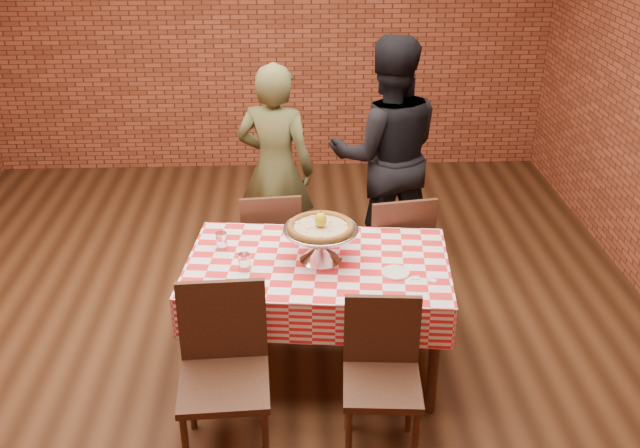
{
  "coord_description": "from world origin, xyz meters",
  "views": [
    {
      "loc": [
        0.22,
        -3.99,
        2.83
      ],
      "look_at": [
        0.38,
        -0.24,
        0.94
      ],
      "focal_mm": 40.33,
      "sensor_mm": 36.0,
      "label": 1
    }
  ],
  "objects_px": {
    "pizza_stand": "(321,244)",
    "condiment_caddy": "(336,227)",
    "water_glass_right": "(222,241)",
    "chair_far_right": "(393,250)",
    "diner_olive": "(276,169)",
    "water_glass_left": "(244,262)",
    "pizza": "(321,228)",
    "chair_near_right": "(382,387)",
    "chair_far_left": "(270,244)",
    "chair_near_left": "(224,381)",
    "table": "(318,316)",
    "diner_black": "(387,155)"
  },
  "relations": [
    {
      "from": "pizza",
      "to": "diner_olive",
      "type": "height_order",
      "value": "diner_olive"
    },
    {
      "from": "diner_olive",
      "to": "water_glass_left",
      "type": "bearing_deg",
      "value": 100.06
    },
    {
      "from": "water_glass_right",
      "to": "chair_far_left",
      "type": "relative_size",
      "value": 0.12
    },
    {
      "from": "chair_far_left",
      "to": "condiment_caddy",
      "type": "bearing_deg",
      "value": 125.26
    },
    {
      "from": "water_glass_left",
      "to": "water_glass_right",
      "type": "bearing_deg",
      "value": 119.48
    },
    {
      "from": "water_glass_right",
      "to": "chair_far_right",
      "type": "bearing_deg",
      "value": 23.62
    },
    {
      "from": "water_glass_right",
      "to": "diner_olive",
      "type": "relative_size",
      "value": 0.07
    },
    {
      "from": "chair_near_left",
      "to": "water_glass_left",
      "type": "bearing_deg",
      "value": 79.01
    },
    {
      "from": "table",
      "to": "chair_near_left",
      "type": "distance_m",
      "value": 0.87
    },
    {
      "from": "chair_far_left",
      "to": "diner_black",
      "type": "distance_m",
      "value": 1.11
    },
    {
      "from": "water_glass_left",
      "to": "water_glass_right",
      "type": "distance_m",
      "value": 0.3
    },
    {
      "from": "pizza_stand",
      "to": "chair_near_right",
      "type": "distance_m",
      "value": 0.92
    },
    {
      "from": "pizza",
      "to": "water_glass_left",
      "type": "relative_size",
      "value": 3.61
    },
    {
      "from": "chair_far_left",
      "to": "diner_olive",
      "type": "height_order",
      "value": "diner_olive"
    },
    {
      "from": "chair_near_left",
      "to": "diner_black",
      "type": "distance_m",
      "value": 2.35
    },
    {
      "from": "water_glass_left",
      "to": "chair_near_left",
      "type": "bearing_deg",
      "value": -98.1
    },
    {
      "from": "pizza",
      "to": "diner_olive",
      "type": "distance_m",
      "value": 1.32
    },
    {
      "from": "water_glass_right",
      "to": "condiment_caddy",
      "type": "relative_size",
      "value": 0.78
    },
    {
      "from": "pizza_stand",
      "to": "water_glass_left",
      "type": "bearing_deg",
      "value": -164.93
    },
    {
      "from": "diner_olive",
      "to": "diner_black",
      "type": "distance_m",
      "value": 0.83
    },
    {
      "from": "chair_far_left",
      "to": "chair_far_right",
      "type": "bearing_deg",
      "value": 165.02
    },
    {
      "from": "chair_near_left",
      "to": "chair_far_left",
      "type": "distance_m",
      "value": 1.53
    },
    {
      "from": "chair_near_right",
      "to": "chair_far_left",
      "type": "height_order",
      "value": "chair_far_left"
    },
    {
      "from": "chair_near_left",
      "to": "chair_far_right",
      "type": "distance_m",
      "value": 1.72
    },
    {
      "from": "chair_far_left",
      "to": "diner_olive",
      "type": "xyz_separation_m",
      "value": [
        0.04,
        0.51,
        0.36
      ]
    },
    {
      "from": "pizza",
      "to": "diner_black",
      "type": "relative_size",
      "value": 0.22
    },
    {
      "from": "water_glass_right",
      "to": "chair_far_right",
      "type": "xyz_separation_m",
      "value": [
        1.11,
        0.48,
        -0.36
      ]
    },
    {
      "from": "water_glass_right",
      "to": "chair_near_left",
      "type": "relative_size",
      "value": 0.11
    },
    {
      "from": "water_glass_left",
      "to": "diner_olive",
      "type": "distance_m",
      "value": 1.41
    },
    {
      "from": "pizza_stand",
      "to": "pizza",
      "type": "xyz_separation_m",
      "value": [
        0.0,
        0.0,
        0.11
      ]
    },
    {
      "from": "condiment_caddy",
      "to": "chair_near_left",
      "type": "height_order",
      "value": "chair_near_left"
    },
    {
      "from": "condiment_caddy",
      "to": "diner_olive",
      "type": "xyz_separation_m",
      "value": [
        -0.39,
        1.01,
        -0.03
      ]
    },
    {
      "from": "pizza",
      "to": "chair_far_right",
      "type": "height_order",
      "value": "pizza"
    },
    {
      "from": "chair_far_right",
      "to": "diner_black",
      "type": "xyz_separation_m",
      "value": [
        0.02,
        0.68,
        0.43
      ]
    },
    {
      "from": "chair_near_right",
      "to": "diner_black",
      "type": "xyz_separation_m",
      "value": [
        0.27,
        2.09,
        0.45
      ]
    },
    {
      "from": "chair_far_right",
      "to": "chair_far_left",
      "type": "bearing_deg",
      "value": -19.42
    },
    {
      "from": "chair_far_left",
      "to": "water_glass_right",
      "type": "bearing_deg",
      "value": 61.89
    },
    {
      "from": "pizza_stand",
      "to": "condiment_caddy",
      "type": "xyz_separation_m",
      "value": [
        0.11,
        0.28,
        -0.03
      ]
    },
    {
      "from": "water_glass_left",
      "to": "diner_olive",
      "type": "relative_size",
      "value": 0.07
    },
    {
      "from": "chair_far_right",
      "to": "diner_black",
      "type": "relative_size",
      "value": 0.51
    },
    {
      "from": "water_glass_right",
      "to": "diner_olive",
      "type": "bearing_deg",
      "value": 74.92
    },
    {
      "from": "chair_near_left",
      "to": "chair_far_left",
      "type": "xyz_separation_m",
      "value": [
        0.2,
        1.51,
        -0.03
      ]
    },
    {
      "from": "chair_far_right",
      "to": "pizza",
      "type": "bearing_deg",
      "value": 40.83
    },
    {
      "from": "water_glass_left",
      "to": "chair_far_left",
      "type": "xyz_separation_m",
      "value": [
        0.12,
        0.9,
        -0.37
      ]
    },
    {
      "from": "pizza_stand",
      "to": "chair_near_left",
      "type": "xyz_separation_m",
      "value": [
        -0.52,
        -0.73,
        -0.39
      ]
    },
    {
      "from": "water_glass_right",
      "to": "chair_near_right",
      "type": "xyz_separation_m",
      "value": [
        0.87,
        -0.92,
        -0.37
      ]
    },
    {
      "from": "chair_far_left",
      "to": "chair_near_left",
      "type": "bearing_deg",
      "value": 77.12
    },
    {
      "from": "chair_far_right",
      "to": "table",
      "type": "bearing_deg",
      "value": 41.0
    },
    {
      "from": "chair_far_right",
      "to": "diner_olive",
      "type": "distance_m",
      "value": 1.09
    },
    {
      "from": "table",
      "to": "chair_near_right",
      "type": "height_order",
      "value": "chair_near_right"
    }
  ]
}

